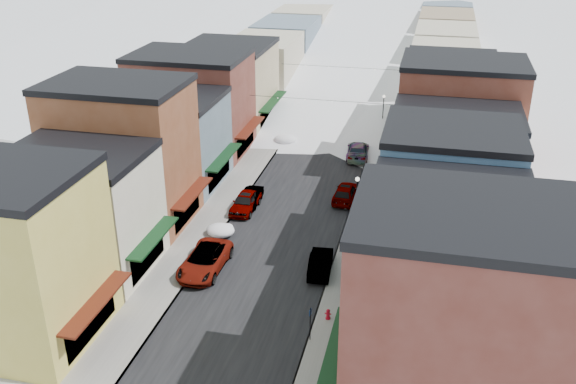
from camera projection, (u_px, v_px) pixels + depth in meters
The scene contains 37 objects.
road at pixel (348, 103), 88.82m from camera, with size 10.00×160.00×0.01m, color black.
sidewalk_left at pixel (301, 99), 90.15m from camera, with size 3.20×160.00×0.15m, color gray.
sidewalk_right at pixel (396, 106), 87.43m from camera, with size 3.20×160.00×0.15m, color gray.
curb_left at pixel (312, 100), 89.83m from camera, with size 0.10×160.00×0.15m, color slate.
curb_right at pixel (384, 105), 87.75m from camera, with size 0.10×160.00×0.15m, color slate.
bldg_l_yellow at pixel (9, 256), 39.59m from camera, with size 11.30×8.70×11.50m.
bldg_l_cream at pixel (82, 211), 47.52m from camera, with size 11.30×8.20×9.50m.
bldg_l_brick_near at pixel (122, 153), 54.08m from camera, with size 12.30×8.20×12.50m.
bldg_l_grayblue at pixel (169, 140), 62.23m from camera, with size 11.30×9.20×9.00m.
bldg_l_brick_far at pixel (192, 103), 69.98m from camera, with size 13.30×9.20×11.00m.
bldg_l_tan at pixel (229, 84), 78.83m from camera, with size 11.30×11.20×10.00m.
bldg_r_brick_near at pixel (457, 318), 32.95m from camera, with size 12.30×9.20×12.50m.
bldg_r_green at pixel (446, 255), 41.65m from camera, with size 11.30×9.20×9.50m.
bldg_r_blue at pixel (447, 192), 49.40m from camera, with size 11.30×9.20×10.50m.
bldg_r_cream at pixel (453, 159), 57.58m from camera, with size 12.30×9.20×9.00m.
bldg_r_brick_far at pixel (459, 116), 64.91m from camera, with size 13.30×9.20×11.50m.
bldg_r_tan at pixel (448, 98), 74.39m from camera, with size 11.30×11.20×9.50m.
distant_blocks at pixel (368, 41), 107.50m from camera, with size 34.00×55.00×8.00m.
overhead_cables at pixel (334, 82), 75.17m from camera, with size 16.40×15.04×0.04m.
car_white_suv at pixel (205, 260), 48.64m from camera, with size 2.85×6.17×1.72m, color white.
car_silver_sedan at pixel (245, 202), 58.05m from camera, with size 1.98×4.92×1.68m, color #A3A4AB.
car_dark_hatch at pixel (251, 197), 59.22m from camera, with size 1.46×4.19×1.38m, color black.
car_silver_wagon at pixel (308, 119), 79.99m from camera, with size 2.06×5.06×1.47m, color #9C9EA4.
car_green_sedan at pixel (320, 263), 48.51m from camera, with size 1.62×4.65×1.53m, color black.
car_gray_suv at pixel (345, 192), 59.94m from camera, with size 1.96×4.87×1.66m, color gray.
car_black_sedan at pixel (358, 150), 69.82m from camera, with size 2.35×5.77×1.67m, color black.
car_lane_silver at pixel (335, 94), 89.94m from camera, with size 1.97×4.90×1.67m, color #AAAEB3.
car_lane_white at pixel (370, 77), 99.22m from camera, with size 2.28×4.94×1.37m, color white.
fire_hydrant at pixel (328, 314), 42.94m from camera, with size 0.44×0.33×0.76m.
parking_sign at pixel (310, 321), 40.47m from camera, with size 0.10×0.33×2.42m.
trash_can at pixel (352, 240), 51.95m from camera, with size 0.54×0.54×0.92m.
streetlamp_near at pixel (357, 195), 54.38m from camera, with size 0.37×0.37×4.45m.
streetlamp_far at pixel (383, 107), 77.51m from camera, with size 0.35×0.35×4.21m.
planter_far at pixel (354, 307), 43.69m from camera, with size 0.37×0.37×0.67m, color #2D622F.
snow_pile_near at pixel (209, 258), 49.58m from camera, with size 2.56×2.78×1.08m.
snow_pile_mid at pixel (221, 230), 53.84m from camera, with size 2.40×2.68×1.02m.
snow_pile_far at pixel (286, 139), 73.97m from camera, with size 2.59×2.80×1.10m.
Camera 1 is at (11.39, -25.50, 25.90)m, focal length 40.00 mm.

